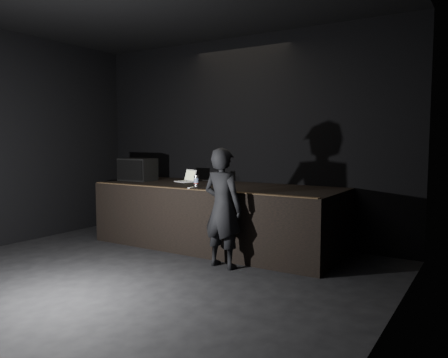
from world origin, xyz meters
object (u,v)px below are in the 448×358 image
stage_monitor (137,169)px  person (223,208)px  laptop (187,179)px  beer_can (196,181)px  stage_riser (217,216)px

stage_monitor → person: bearing=-23.6°
stage_monitor → laptop: (0.90, 0.28, -0.15)m
beer_can → person: person is taller
stage_riser → person: (0.70, -0.95, 0.31)m
stage_monitor → person: (2.37, -0.89, -0.39)m
beer_can → person: size_ratio=0.11×
laptop → beer_can: size_ratio=2.11×
stage_monitor → laptop: 0.95m
stage_riser → stage_monitor: size_ratio=6.40×
stage_riser → laptop: size_ratio=10.41×
stage_monitor → beer_can: (1.50, -0.29, -0.11)m
laptop → beer_can: 0.82m
stage_riser → laptop: (-0.77, 0.21, 0.56)m
stage_riser → stage_monitor: stage_monitor is taller
stage_riser → stage_monitor: 1.81m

